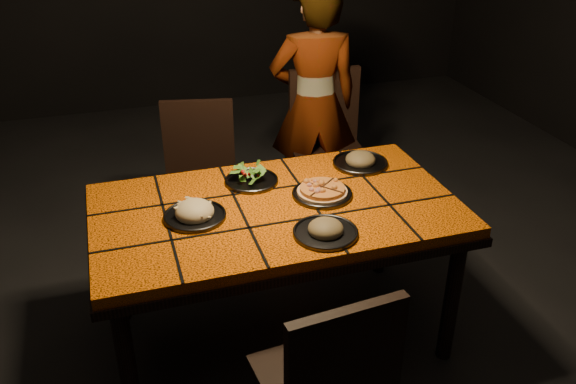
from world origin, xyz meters
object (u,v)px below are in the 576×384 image
object	(u,v)px
chair_near	(330,381)
chair_far_left	(200,170)
dining_table	(276,220)
plate_pizza	(322,192)
plate_pasta	(195,213)
diner	(314,105)
chair_far_right	(328,139)

from	to	relation	value
chair_near	chair_far_left	world-z (taller)	chair_far_left
dining_table	chair_far_left	size ratio (longest dim) A/B	1.78
plate_pizza	plate_pasta	size ratio (longest dim) A/B	1.21
dining_table	plate_pizza	distance (m)	0.25
chair_near	diner	bearing A→B (deg)	-113.53
chair_far_right	plate_pizza	world-z (taller)	chair_far_right
dining_table	chair_far_right	world-z (taller)	chair_far_right
chair_far_right	chair_near	bearing A→B (deg)	-105.15
chair_near	plate_pasta	size ratio (longest dim) A/B	3.38
dining_table	chair_near	size ratio (longest dim) A/B	1.79
chair_far_left	plate_pasta	size ratio (longest dim) A/B	3.39
chair_far_left	diner	world-z (taller)	diner
chair_far_left	plate_pizza	world-z (taller)	chair_far_left
diner	plate_pasta	distance (m)	1.46
chair_far_left	chair_far_right	xyz separation A→B (m)	(0.83, 0.11, 0.04)
chair_far_right	plate_pizza	bearing A→B (deg)	-107.03
chair_far_right	plate_pasta	xyz separation A→B (m)	(-0.99, -1.02, 0.21)
chair_far_right	plate_pasta	bearing A→B (deg)	-128.99
chair_near	plate_pasta	xyz separation A→B (m)	(-0.31, 0.83, 0.25)
plate_pizza	plate_pasta	world-z (taller)	plate_pasta
dining_table	chair_far_left	bearing A→B (deg)	102.12
chair_near	diner	world-z (taller)	diner
chair_near	plate_pizza	distance (m)	0.93
plate_pasta	chair_far_left	bearing A→B (deg)	79.67
diner	dining_table	bearing A→B (deg)	72.61
chair_near	chair_far_left	size ratio (longest dim) A/B	0.99
chair_near	diner	distance (m)	2.06
chair_near	plate_pasta	distance (m)	0.92
plate_pizza	chair_near	bearing A→B (deg)	-108.11
chair_far_left	chair_far_right	distance (m)	0.84
chair_far_left	diner	size ratio (longest dim) A/B	0.60
diner	chair_near	bearing A→B (deg)	81.93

